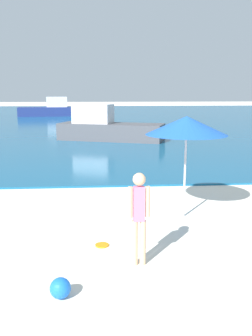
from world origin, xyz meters
The scene contains 7 objects.
water centered at (0.00, 41.93, 0.03)m, with size 160.00×60.00×0.06m, color #14567F.
person_standing centered at (-0.08, 6.90, 0.89)m, with size 0.36×0.21×1.56m.
frisbee centered at (-0.68, 7.70, 0.01)m, with size 0.25×0.25×0.03m, color orange.
boat_near centered at (-0.23, 22.42, 0.76)m, with size 6.24×3.76×2.02m.
boat_far centered at (-6.24, 43.49, 0.80)m, with size 6.46×2.80×2.13m.
beach_ball centered at (-1.27, 5.98, 0.15)m, with size 0.30×0.30×0.30m, color blue.
beach_umbrella centered at (1.21, 9.21, 2.08)m, with size 1.80×1.80×2.29m.
Camera 1 is at (-0.70, 1.27, 2.82)m, focal length 39.41 mm.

